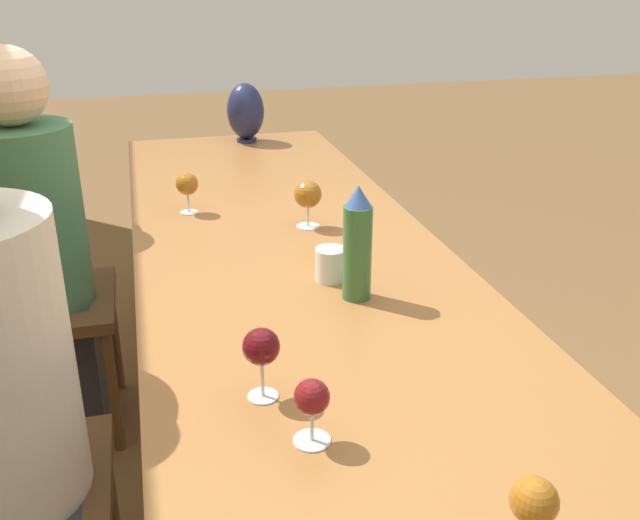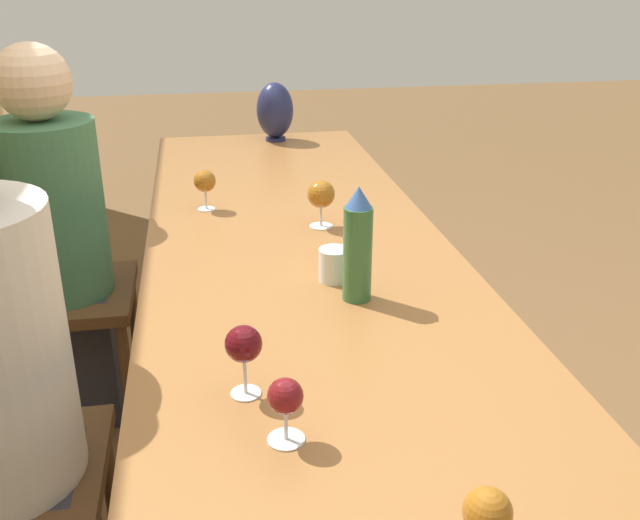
% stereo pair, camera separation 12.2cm
% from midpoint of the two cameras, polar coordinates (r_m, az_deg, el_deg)
% --- Properties ---
extents(ground_plane, '(14.00, 14.00, 0.00)m').
position_cam_midpoint_polar(ground_plane, '(2.26, -2.77, -18.33)').
color(ground_plane, brown).
extents(dining_table, '(3.13, 0.86, 0.74)m').
position_cam_midpoint_polar(dining_table, '(1.88, -3.16, -2.61)').
color(dining_table, '#936033').
rests_on(dining_table, ground_plane).
extents(water_bottle, '(0.07, 0.07, 0.28)m').
position_cam_midpoint_polar(water_bottle, '(1.65, 0.90, 1.21)').
color(water_bottle, '#336638').
rests_on(water_bottle, dining_table).
extents(water_tumbler, '(0.08, 0.08, 0.08)m').
position_cam_midpoint_polar(water_tumbler, '(1.78, -1.13, -0.39)').
color(water_tumbler, silver).
rests_on(water_tumbler, dining_table).
extents(vase, '(0.16, 0.16, 0.25)m').
position_cam_midpoint_polar(vase, '(3.18, -7.10, 11.69)').
color(vase, '#1E234C').
rests_on(vase, dining_table).
extents(wine_glass_0, '(0.07, 0.07, 0.14)m').
position_cam_midpoint_polar(wine_glass_0, '(1.30, -7.44, -7.08)').
color(wine_glass_0, silver).
rests_on(wine_glass_0, dining_table).
extents(wine_glass_1, '(0.08, 0.08, 0.14)m').
position_cam_midpoint_polar(wine_glass_1, '(2.12, -2.64, 5.18)').
color(wine_glass_1, silver).
rests_on(wine_glass_1, dining_table).
extents(wine_glass_2, '(0.06, 0.06, 0.12)m').
position_cam_midpoint_polar(wine_glass_2, '(1.19, -3.67, -11.15)').
color(wine_glass_2, silver).
rests_on(wine_glass_2, dining_table).
extents(wine_glass_3, '(0.07, 0.07, 0.13)m').
position_cam_midpoint_polar(wine_glass_3, '(2.30, -12.11, 5.88)').
color(wine_glass_3, silver).
rests_on(wine_glass_3, dining_table).
extents(wine_glass_4, '(0.06, 0.06, 0.13)m').
position_cam_midpoint_polar(wine_glass_4, '(1.00, 13.24, -18.55)').
color(wine_glass_4, silver).
rests_on(wine_glass_4, dining_table).
extents(chair_far, '(0.44, 0.44, 0.96)m').
position_cam_midpoint_polar(chair_far, '(2.48, -24.38, -2.28)').
color(chair_far, brown).
rests_on(chair_far, ground_plane).
extents(person_far, '(0.32, 0.32, 1.27)m').
position_cam_midpoint_polar(person_far, '(2.40, -23.06, 1.70)').
color(person_far, '#2D2D38').
rests_on(person_far, ground_plane).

